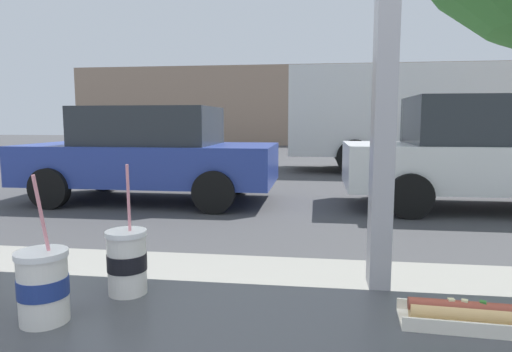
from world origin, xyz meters
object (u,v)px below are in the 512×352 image
Objects in this scene: soda_cup_right at (43,285)px; hotdog_tray_near at (467,315)px; parked_car_white at (492,153)px; box_truck at (420,114)px; soda_cup_left at (127,261)px; parked_car_blue at (151,153)px.

soda_cup_right is 0.85m from hotdog_tray_near.
box_truck is (0.06, 5.23, 0.66)m from parked_car_white.
parked_car_white reaches higher than soda_cup_right.
parked_car_white reaches higher than hotdog_tray_near.
box_truck is at bearing 78.18° from hotdog_tray_near.
soda_cup_left is 7.00m from parked_car_white.
parked_car_blue is at bearing 110.58° from soda_cup_left.
soda_cup_right reaches higher than hotdog_tray_near.
hotdog_tray_near is 0.06× the size of parked_car_white.
hotdog_tray_near is at bearing -110.43° from parked_car_white.
parked_car_blue is at bearing 116.00° from hotdog_tray_near.
hotdog_tray_near is at bearing -64.00° from parked_car_blue.
soda_cup_left is 6.71m from parked_car_blue.
box_truck is at bearing 43.45° from parked_car_blue.
parked_car_blue is 0.59× the size of box_truck.
hotdog_tray_near is (0.84, 0.10, -0.05)m from soda_cup_right.
soda_cup_left is at bearing 57.88° from soda_cup_right.
parked_car_blue reaches higher than soda_cup_left.
parked_car_white is (3.21, 6.44, -0.17)m from soda_cup_right.
parked_car_blue is at bearing 109.27° from soda_cup_right.
box_truck is (5.52, 5.23, 0.72)m from parked_car_blue.
hotdog_tray_near is 11.84m from box_truck.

